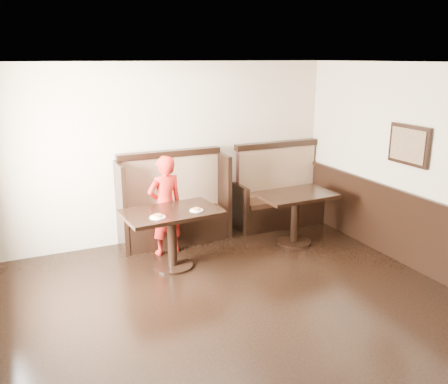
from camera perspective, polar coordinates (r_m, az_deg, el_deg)
ground at (r=5.10m, az=6.62°, el=-18.30°), size 7.00×7.00×0.00m
room_shell at (r=4.84m, az=2.05°, el=-10.95°), size 7.00×7.00×7.00m
booth_main at (r=7.60m, az=-6.08°, el=-2.04°), size 1.75×0.72×1.45m
booth_neighbor at (r=8.39m, az=6.65°, el=-0.64°), size 1.65×0.72×1.45m
table_main at (r=6.59m, az=-6.31°, el=-3.87°), size 1.37×0.91×0.83m
table_neighbor at (r=7.50m, az=8.58°, el=-1.69°), size 1.21×0.82×0.82m
child at (r=7.04m, az=-7.08°, el=-1.62°), size 0.60×0.45×1.50m
pizza_plate_left at (r=6.28m, az=-7.99°, el=-2.92°), size 0.21×0.21×0.04m
pizza_plate_right at (r=6.50m, az=-3.34°, el=-2.13°), size 0.19×0.19×0.03m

